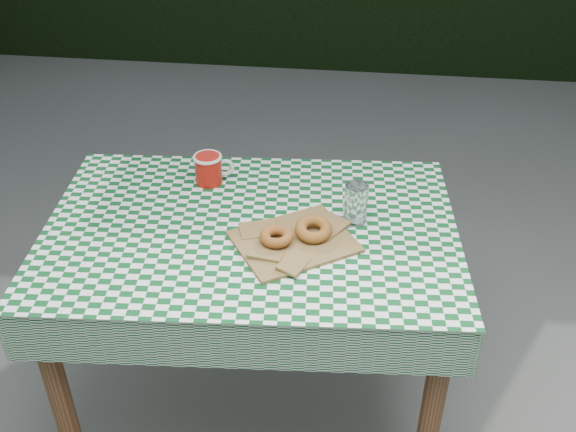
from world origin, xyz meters
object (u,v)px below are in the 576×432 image
at_px(coffee_mug, 208,169).
at_px(drinking_glass, 356,204).
at_px(paper_bag, 294,241).
at_px(table, 254,326).

bearing_deg(coffee_mug, drinking_glass, -36.89).
distance_m(paper_bag, coffee_mug, 0.41).
bearing_deg(coffee_mug, paper_bag, -61.42).
xyz_separation_m(paper_bag, coffee_mug, (-0.30, 0.28, 0.04)).
height_order(table, paper_bag, paper_bag).
bearing_deg(table, drinking_glass, 8.43).
distance_m(paper_bag, drinking_glass, 0.21).
bearing_deg(paper_bag, drinking_glass, 38.27).
height_order(paper_bag, drinking_glass, drinking_glass).
distance_m(table, paper_bag, 0.41).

